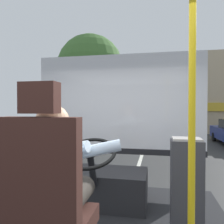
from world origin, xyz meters
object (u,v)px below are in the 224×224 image
driver_seat (49,205)px  bus_driver (57,174)px  fare_box (186,187)px  handrail_pole (192,140)px  steering_console (100,185)px

driver_seat → bus_driver: 0.20m
driver_seat → bus_driver: bearing=90.0°
bus_driver → fare_box: 1.20m
driver_seat → handrail_pole: (0.87, 0.18, 0.41)m
fare_box → steering_console: bearing=153.4°
driver_seat → handrail_pole: size_ratio=0.68×
bus_driver → handrail_pole: (0.87, 0.07, 0.25)m
steering_console → fare_box: size_ratio=1.25×
bus_driver → steering_console: 1.27m
steering_console → handrail_pole: size_ratio=0.58×
handrail_pole → fare_box: 0.83m
handrail_pole → fare_box: handrail_pole is taller
fare_box → handrail_pole: bearing=-94.6°
steering_console → fare_box: 1.06m
steering_console → handrail_pole: (0.87, -1.11, 0.73)m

